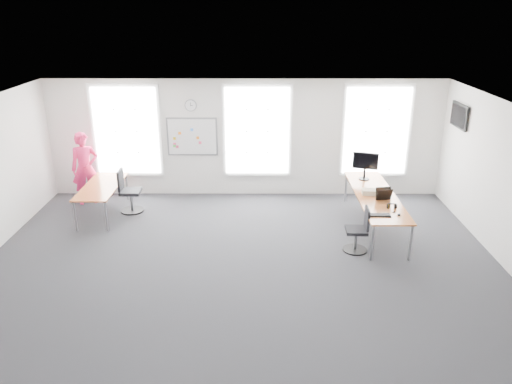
{
  "coord_description": "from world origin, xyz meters",
  "views": [
    {
      "loc": [
        0.32,
        -8.33,
        4.7
      ],
      "look_at": [
        0.28,
        1.2,
        1.1
      ],
      "focal_mm": 35.0,
      "sensor_mm": 36.0,
      "label": 1
    }
  ],
  "objects_px": {
    "chair_right": "(359,232)",
    "person": "(85,168)",
    "desk_left": "(102,188)",
    "desk_right": "(375,197)",
    "monitor": "(365,164)",
    "chair_left": "(128,193)",
    "headphones": "(391,206)",
    "keyboard": "(380,215)"
  },
  "relations": [
    {
      "from": "desk_left",
      "to": "chair_left",
      "type": "relative_size",
      "value": 1.91
    },
    {
      "from": "chair_right",
      "to": "person",
      "type": "xyz_separation_m",
      "value": [
        -6.3,
        2.61,
        0.5
      ]
    },
    {
      "from": "desk_right",
      "to": "monitor",
      "type": "bearing_deg",
      "value": 93.05
    },
    {
      "from": "chair_right",
      "to": "keyboard",
      "type": "distance_m",
      "value": 0.54
    },
    {
      "from": "chair_right",
      "to": "person",
      "type": "height_order",
      "value": "person"
    },
    {
      "from": "desk_right",
      "to": "chair_right",
      "type": "xyz_separation_m",
      "value": [
        -0.55,
        -1.14,
        -0.33
      ]
    },
    {
      "from": "desk_right",
      "to": "monitor",
      "type": "distance_m",
      "value": 1.1
    },
    {
      "from": "desk_right",
      "to": "chair_left",
      "type": "xyz_separation_m",
      "value": [
        -5.69,
        0.91,
        -0.28
      ]
    },
    {
      "from": "chair_left",
      "to": "monitor",
      "type": "xyz_separation_m",
      "value": [
        5.64,
        0.09,
        0.73
      ]
    },
    {
      "from": "desk_left",
      "to": "keyboard",
      "type": "distance_m",
      "value": 6.36
    },
    {
      "from": "monitor",
      "to": "chair_left",
      "type": "bearing_deg",
      "value": -161.58
    },
    {
      "from": "desk_right",
      "to": "chair_left",
      "type": "bearing_deg",
      "value": 170.9
    },
    {
      "from": "monitor",
      "to": "desk_right",
      "type": "bearing_deg",
      "value": -69.45
    },
    {
      "from": "desk_right",
      "to": "monitor",
      "type": "height_order",
      "value": "monitor"
    },
    {
      "from": "chair_left",
      "to": "headphones",
      "type": "relative_size",
      "value": 5.38
    },
    {
      "from": "person",
      "to": "monitor",
      "type": "distance_m",
      "value": 6.82
    },
    {
      "from": "desk_left",
      "to": "chair_right",
      "type": "relative_size",
      "value": 2.15
    },
    {
      "from": "chair_right",
      "to": "monitor",
      "type": "distance_m",
      "value": 2.33
    },
    {
      "from": "desk_right",
      "to": "headphones",
      "type": "bearing_deg",
      "value": -79.62
    },
    {
      "from": "desk_left",
      "to": "headphones",
      "type": "bearing_deg",
      "value": -13.27
    },
    {
      "from": "desk_left",
      "to": "person",
      "type": "xyz_separation_m",
      "value": [
        -0.6,
        0.76,
        0.24
      ]
    },
    {
      "from": "chair_right",
      "to": "keyboard",
      "type": "xyz_separation_m",
      "value": [
        0.38,
        -0.03,
        0.39
      ]
    },
    {
      "from": "desk_right",
      "to": "headphones",
      "type": "distance_m",
      "value": 0.81
    },
    {
      "from": "chair_right",
      "to": "chair_left",
      "type": "xyz_separation_m",
      "value": [
        -5.14,
        2.05,
        0.05
      ]
    },
    {
      "from": "chair_left",
      "to": "person",
      "type": "relative_size",
      "value": 0.58
    },
    {
      "from": "chair_left",
      "to": "keyboard",
      "type": "xyz_separation_m",
      "value": [
        5.52,
        -2.08,
        0.34
      ]
    },
    {
      "from": "desk_left",
      "to": "person",
      "type": "height_order",
      "value": "person"
    },
    {
      "from": "desk_right",
      "to": "desk_left",
      "type": "relative_size",
      "value": 1.62
    },
    {
      "from": "chair_left",
      "to": "keyboard",
      "type": "height_order",
      "value": "chair_left"
    },
    {
      "from": "desk_left",
      "to": "chair_right",
      "type": "bearing_deg",
      "value": -18.0
    },
    {
      "from": "chair_left",
      "to": "headphones",
      "type": "distance_m",
      "value": 6.09
    },
    {
      "from": "chair_right",
      "to": "headphones",
      "type": "xyz_separation_m",
      "value": [
        0.7,
        0.34,
        0.43
      ]
    },
    {
      "from": "chair_left",
      "to": "monitor",
      "type": "bearing_deg",
      "value": -90.39
    },
    {
      "from": "desk_right",
      "to": "headphones",
      "type": "xyz_separation_m",
      "value": [
        0.15,
        -0.79,
        0.1
      ]
    },
    {
      "from": "desk_left",
      "to": "person",
      "type": "relative_size",
      "value": 1.1
    },
    {
      "from": "chair_right",
      "to": "person",
      "type": "bearing_deg",
      "value": -110.03
    },
    {
      "from": "chair_left",
      "to": "headphones",
      "type": "bearing_deg",
      "value": -107.59
    },
    {
      "from": "chair_right",
      "to": "keyboard",
      "type": "relative_size",
      "value": 2.2
    },
    {
      "from": "person",
      "to": "headphones",
      "type": "height_order",
      "value": "person"
    },
    {
      "from": "desk_right",
      "to": "headphones",
      "type": "height_order",
      "value": "headphones"
    },
    {
      "from": "desk_left",
      "to": "headphones",
      "type": "distance_m",
      "value": 6.57
    },
    {
      "from": "chair_right",
      "to": "headphones",
      "type": "relative_size",
      "value": 4.78
    }
  ]
}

